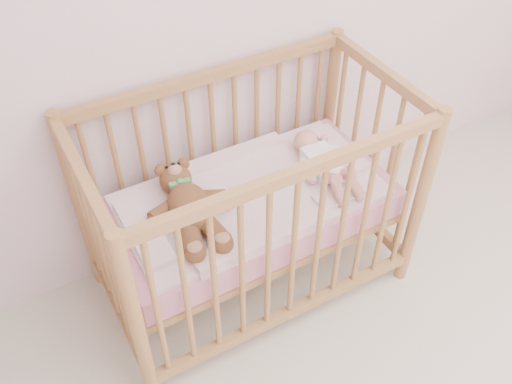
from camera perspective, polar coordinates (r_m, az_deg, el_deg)
crib at (r=2.48m, az=-0.56°, el=-1.32°), size 1.36×0.76×1.00m
mattress at (r=2.49m, az=-0.56°, el=-1.57°), size 1.22×0.62×0.13m
blanket at (r=2.43m, az=-0.57°, el=-0.32°), size 1.10×0.58×0.06m
baby at (r=2.52m, az=6.68°, el=3.35°), size 0.26×0.51×0.12m
teddy_bear at (r=2.28m, az=-6.61°, el=-1.48°), size 0.43×0.57×0.15m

